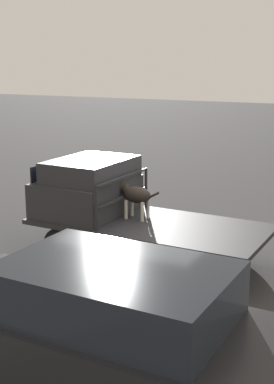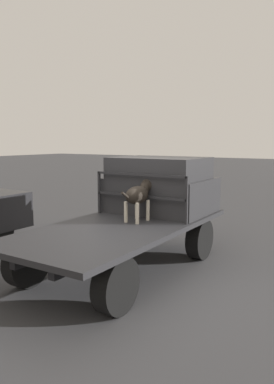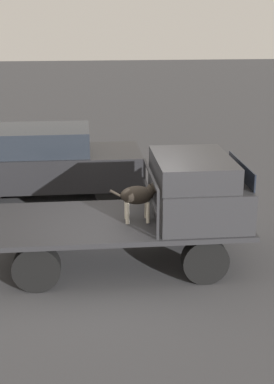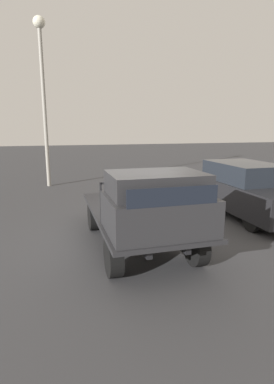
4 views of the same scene
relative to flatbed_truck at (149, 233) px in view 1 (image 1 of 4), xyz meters
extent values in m
plane|color=#38383A|center=(0.00, 0.00, -0.58)|extent=(80.00, 80.00, 0.00)
cylinder|color=black|center=(1.29, 0.80, -0.22)|extent=(0.73, 0.24, 0.73)
cylinder|color=black|center=(1.29, -0.80, -0.22)|extent=(0.73, 0.24, 0.73)
cylinder|color=black|center=(-1.29, 0.80, -0.22)|extent=(0.73, 0.24, 0.73)
cylinder|color=black|center=(-1.29, -0.80, -0.22)|extent=(0.73, 0.24, 0.73)
cube|color=black|center=(0.00, 0.34, 0.04)|extent=(3.83, 0.10, 0.18)
cube|color=black|center=(0.00, -0.34, 0.04)|extent=(3.83, 0.10, 0.18)
cube|color=#232326|center=(0.00, 0.00, 0.17)|extent=(4.16, 1.92, 0.08)
cube|color=#28282B|center=(1.32, 0.00, 0.52)|extent=(1.43, 1.80, 0.64)
cube|color=#28282B|center=(1.21, 0.00, 1.04)|extent=(1.21, 1.66, 0.39)
cube|color=black|center=(2.02, 0.00, 0.98)|extent=(0.02, 1.48, 0.29)
cube|color=#232326|center=(0.53, 0.88, 0.59)|extent=(0.04, 0.04, 0.78)
cube|color=#232326|center=(0.53, -0.88, 0.59)|extent=(0.04, 0.04, 0.78)
cube|color=#232326|center=(0.53, 0.00, 0.96)|extent=(0.04, 1.76, 0.04)
cube|color=#232326|center=(0.53, 0.00, 0.59)|extent=(0.04, 1.76, 0.04)
cylinder|color=beige|center=(0.47, 0.02, 0.38)|extent=(0.06, 0.06, 0.34)
cylinder|color=beige|center=(0.47, -0.20, 0.38)|extent=(0.06, 0.06, 0.34)
cylinder|color=beige|center=(0.13, 0.02, 0.38)|extent=(0.06, 0.06, 0.34)
cylinder|color=beige|center=(0.13, -0.20, 0.38)|extent=(0.06, 0.06, 0.34)
ellipsoid|color=black|center=(0.30, -0.09, 0.65)|extent=(0.53, 0.30, 0.30)
sphere|color=beige|center=(0.45, -0.09, 0.59)|extent=(0.13, 0.13, 0.13)
cylinder|color=black|center=(0.53, -0.09, 0.73)|extent=(0.21, 0.16, 0.20)
sphere|color=black|center=(0.63, -0.09, 0.78)|extent=(0.22, 0.22, 0.22)
cone|color=beige|center=(0.72, -0.09, 0.77)|extent=(0.12, 0.12, 0.12)
cone|color=black|center=(0.62, -0.03, 0.87)|extent=(0.06, 0.08, 0.10)
cone|color=black|center=(0.62, -0.15, 0.87)|extent=(0.06, 0.08, 0.10)
cylinder|color=black|center=(-0.03, -0.09, 0.68)|extent=(0.23, 0.04, 0.16)
cylinder|color=black|center=(-0.05, 3.04, -0.28)|extent=(0.60, 0.20, 0.60)
cylinder|color=black|center=(-2.64, 3.04, -0.28)|extent=(0.60, 0.20, 0.60)
cube|color=black|center=(-1.34, 3.76, 0.05)|extent=(4.17, 1.71, 0.76)
cube|color=#1E232B|center=(-1.55, 3.76, 0.70)|extent=(2.30, 1.54, 0.55)
camera|label=1|loc=(-4.13, 8.06, 2.95)|focal=50.00mm
camera|label=2|loc=(-4.85, -3.38, 1.54)|focal=35.00mm
camera|label=3|loc=(-0.51, -8.16, 3.43)|focal=50.00mm
camera|label=4|loc=(6.11, -1.73, 2.00)|focal=28.00mm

